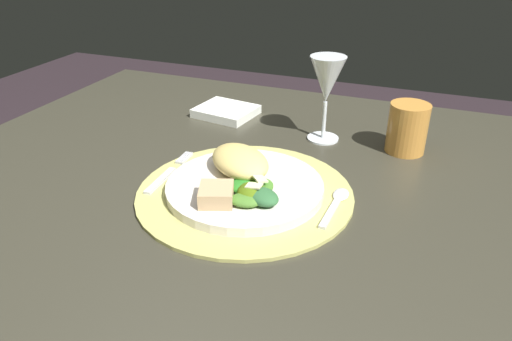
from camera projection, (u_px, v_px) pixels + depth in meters
name	position (u px, v px, depth m)	size (l,w,h in m)	color
dining_table	(235.00, 244.00, 0.88)	(1.16, 1.02, 0.75)	#363428
placemat	(245.00, 193.00, 0.78)	(0.35, 0.35, 0.01)	tan
dinner_plate	(245.00, 187.00, 0.78)	(0.26, 0.26, 0.02)	silver
pasta_serving	(241.00, 160.00, 0.80)	(0.13, 0.08, 0.04)	#DFC36C
salad_greens	(254.00, 192.00, 0.73)	(0.11, 0.09, 0.03)	#427827
bread_piece	(216.00, 194.00, 0.72)	(0.05, 0.05, 0.02)	tan
fork	(168.00, 174.00, 0.83)	(0.02, 0.16, 0.00)	silver
spoon	(337.00, 201.00, 0.75)	(0.03, 0.12, 0.01)	silver
napkin	(226.00, 111.00, 1.09)	(0.13, 0.11, 0.02)	white
wine_glass	(327.00, 82.00, 0.92)	(0.07, 0.07, 0.17)	silver
amber_tumbler	(407.00, 128.00, 0.91)	(0.08, 0.08, 0.10)	#CE8939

